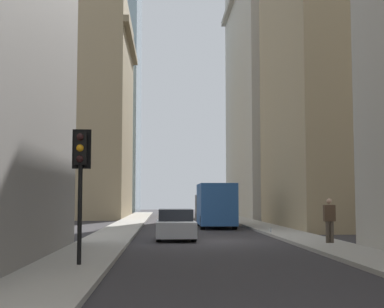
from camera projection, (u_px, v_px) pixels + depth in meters
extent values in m
plane|color=#302D30|center=(207.00, 241.00, 24.51)|extent=(135.00, 135.00, 0.00)
cube|color=#A8A399|center=(107.00, 240.00, 24.29)|extent=(90.00, 2.20, 0.14)
cube|color=#A8A399|center=(305.00, 239.00, 24.74)|extent=(90.00, 2.20, 0.14)
cube|color=#9E8966|center=(351.00, 36.00, 36.63)|extent=(13.57, 10.00, 25.75)
cube|color=#B7B2A5|center=(283.00, 87.00, 57.37)|extent=(19.93, 10.00, 27.23)
cube|color=#9E8966|center=(79.00, 112.00, 54.77)|extent=(15.89, 10.00, 21.10)
cube|color=#867556|center=(132.00, 43.00, 55.62)|extent=(15.89, 0.50, 0.60)
cube|color=#285699|center=(216.00, 204.00, 34.80)|extent=(4.60, 2.25, 2.60)
cube|color=#38383D|center=(212.00, 209.00, 37.96)|extent=(1.90, 2.25, 1.90)
cube|color=black|center=(212.00, 200.00, 38.01)|extent=(1.92, 2.09, 0.64)
cylinder|color=black|center=(226.00, 219.00, 37.95)|extent=(0.88, 0.28, 0.88)
cylinder|color=black|center=(198.00, 220.00, 37.85)|extent=(0.88, 0.28, 0.88)
cylinder|color=black|center=(234.00, 222.00, 33.37)|extent=(0.88, 0.28, 0.88)
cylinder|color=black|center=(202.00, 222.00, 33.27)|extent=(0.88, 0.28, 0.88)
cube|color=#B7BABF|center=(176.00, 228.00, 25.37)|extent=(4.30, 1.78, 0.70)
cube|color=black|center=(176.00, 215.00, 25.62)|extent=(2.10, 1.58, 0.54)
cylinder|color=black|center=(194.00, 235.00, 24.05)|extent=(0.64, 0.22, 0.64)
cylinder|color=black|center=(159.00, 235.00, 23.97)|extent=(0.64, 0.22, 0.64)
cylinder|color=black|center=(191.00, 231.00, 26.74)|extent=(0.64, 0.22, 0.64)
cylinder|color=black|center=(159.00, 231.00, 26.66)|extent=(0.64, 0.22, 0.64)
cylinder|color=black|center=(80.00, 214.00, 14.80)|extent=(0.12, 0.12, 2.71)
cube|color=black|center=(81.00, 148.00, 14.95)|extent=(0.28, 0.32, 0.90)
cube|color=black|center=(82.00, 149.00, 15.10)|extent=(0.03, 0.52, 1.10)
sphere|color=black|center=(80.00, 137.00, 14.81)|extent=(0.20, 0.20, 0.20)
sphere|color=orange|center=(80.00, 148.00, 14.79)|extent=(0.20, 0.20, 0.20)
sphere|color=black|center=(80.00, 159.00, 14.76)|extent=(0.20, 0.20, 0.20)
cylinder|color=#473D33|center=(332.00, 232.00, 21.84)|extent=(0.16, 0.16, 0.86)
cylinder|color=#473D33|center=(328.00, 232.00, 21.83)|extent=(0.16, 0.16, 0.86)
cube|color=#4C3828|center=(329.00, 213.00, 21.89)|extent=(0.26, 0.44, 0.66)
sphere|color=tan|center=(329.00, 201.00, 21.93)|extent=(0.22, 0.22, 0.22)
cylinder|color=#999EA3|center=(271.00, 230.00, 28.48)|extent=(0.07, 0.07, 0.20)
cylinder|color=#999EA3|center=(271.00, 228.00, 28.49)|extent=(0.03, 0.03, 0.07)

